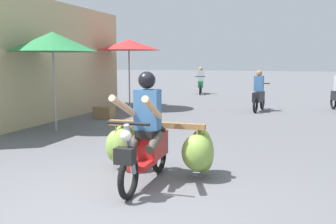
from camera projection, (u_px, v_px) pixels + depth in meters
The scene contains 8 objects.
ground_plane at pixel (111, 209), 4.53m from camera, with size 120.00×120.00×0.00m, color slate.
motorbike_main_loaded at pixel (156, 144), 5.72m from camera, with size 1.80×1.81×1.58m.
motorbike_distant_ahead_left at pixel (201, 83), 19.87m from camera, with size 0.57×1.60×1.40m.
motorbike_distant_ahead_right at pixel (259, 95), 13.13m from camera, with size 0.50×1.62×1.40m.
shopfront_building at pixel (5, 61), 11.32m from camera, with size 3.27×8.63×3.39m.
market_umbrella_near_shop at pixel (129, 45), 13.32m from camera, with size 2.16×2.16×2.44m.
market_umbrella_further_along at pixel (53, 42), 9.32m from camera, with size 2.12×2.12×2.41m.
produce_crate at pixel (104, 113), 11.53m from camera, with size 0.56×0.40×0.36m, color olive.
Camera 1 is at (1.99, -3.90, 1.73)m, focal length 41.30 mm.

